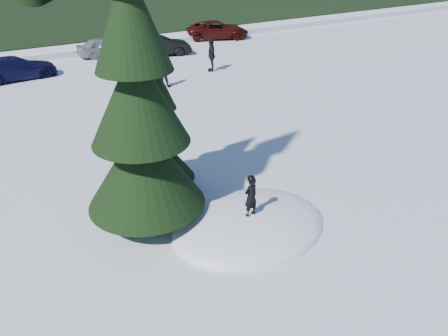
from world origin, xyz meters
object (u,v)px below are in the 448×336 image
child_skier (251,197)px  car_4 (105,47)px  car_5 (160,46)px  adult_0 (163,72)px  adult_1 (211,55)px  car_3 (15,68)px  car_6 (217,30)px  spruce_short (156,127)px  spruce_tall (139,109)px

child_skier → car_4: bearing=-102.8°
car_5 → adult_0: bearing=169.0°
adult_1 → car_3: 11.06m
car_3 → adult_0: bearing=-136.6°
adult_0 → child_skier: bearing=114.6°
car_4 → car_6: car_6 is taller
car_4 → car_5: bearing=-120.0°
spruce_short → car_3: (-1.73, 15.39, -1.47)m
spruce_tall → car_3: 17.02m
child_skier → car_4: 21.61m
car_3 → car_4: bearing=-71.4°
spruce_short → car_5: bearing=65.2°
car_6 → car_4: bearing=116.7°
adult_1 → car_4: bearing=-120.9°
adult_1 → child_skier: bearing=1.5°
spruce_tall → car_5: bearing=64.3°
spruce_short → adult_1: spruce_short is taller
spruce_tall → car_4: 20.34m
adult_1 → car_3: bearing=-84.6°
car_4 → car_3: bearing=114.1°
car_6 → adult_1: bearing=168.2°
adult_0 → car_5: size_ratio=0.39×
adult_0 → adult_1: 3.96m
spruce_short → adult_1: size_ratio=2.85×
car_3 → child_skier: bearing=-176.7°
adult_0 → adult_1: (3.74, 1.31, 0.15)m
adult_1 → car_6: (5.16, 7.85, -0.27)m
adult_1 → car_4: adult_1 is taller
spruce_short → car_3: size_ratio=1.23×
car_4 → adult_1: bearing=-149.1°
spruce_tall → car_4: bearing=74.8°
child_skier → car_5: 20.52m
car_5 → car_6: size_ratio=0.83×
spruce_short → car_3: bearing=96.4°
spruce_short → adult_1: (8.44, 11.07, -1.16)m
car_4 → car_6: size_ratio=0.74×
spruce_tall → car_6: (14.60, 20.31, -2.64)m
adult_0 → car_4: bearing=-47.2°
spruce_short → car_5: (7.48, 16.19, -1.44)m
car_3 → car_5: 9.25m
adult_1 → car_5: (-0.96, 5.13, -0.28)m
spruce_tall → adult_1: (9.44, 12.47, -2.38)m
adult_0 → car_6: 12.77m
spruce_tall → car_6: 25.15m
spruce_short → adult_1: 13.96m
spruce_tall → car_5: spruce_tall is taller
spruce_tall → spruce_short: size_ratio=1.60×
spruce_tall → child_skier: 3.66m
child_skier → car_4: (3.14, 21.38, -0.43)m
spruce_short → car_3: spruce_short is taller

